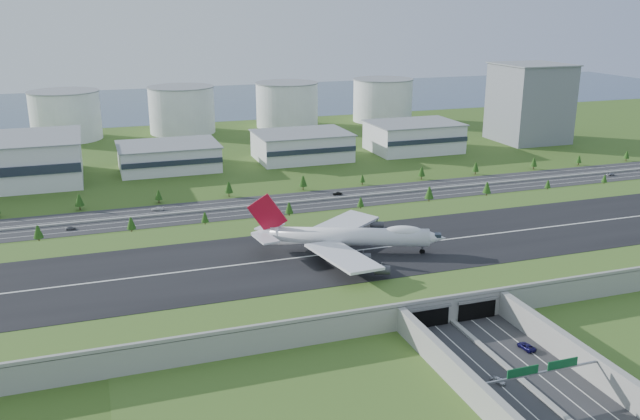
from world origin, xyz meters
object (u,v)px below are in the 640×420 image
object	(u,v)px
car_4	(71,228)
car_7	(157,209)
boeing_747	(348,236)
car_5	(337,194)
car_0	(498,380)
car_6	(610,174)
fuel_tank_a	(66,116)
car_2	(526,346)
office_tower	(530,103)

from	to	relation	value
car_4	car_7	bearing A→B (deg)	-75.44
boeing_747	car_5	size ratio (longest dim) A/B	13.95
car_0	car_5	world-z (taller)	car_5
car_7	boeing_747	bearing A→B (deg)	50.71
car_4	car_5	distance (m)	133.53
car_6	car_7	bearing A→B (deg)	78.20
boeing_747	car_6	size ratio (longest dim) A/B	13.80
fuel_tank_a	car_4	world-z (taller)	fuel_tank_a
car_2	car_6	xyz separation A→B (m)	(171.68, 161.45, -0.15)
office_tower	car_5	size ratio (longest dim) A/B	10.99
car_7	car_2	bearing A→B (deg)	47.51
car_5	car_7	bearing A→B (deg)	-83.18
office_tower	fuel_tank_a	bearing A→B (deg)	160.23
car_4	car_6	bearing A→B (deg)	-98.50
car_7	car_4	bearing A→B (deg)	-45.41
fuel_tank_a	car_2	distance (m)	404.91
boeing_747	car_5	world-z (taller)	boeing_747
office_tower	car_4	size ratio (longest dim) A/B	12.70
car_2	car_4	xyz separation A→B (m)	(-127.65, 158.88, -0.12)
fuel_tank_a	boeing_747	world-z (taller)	fuel_tank_a
boeing_747	car_7	distance (m)	120.64
car_5	car_6	xyz separation A→B (m)	(166.60, -12.11, -0.12)
car_2	car_4	bearing A→B (deg)	-57.54
car_4	car_5	xyz separation A→B (m)	(132.72, 14.68, 0.09)
office_tower	boeing_747	bearing A→B (deg)	-137.95
car_5	car_7	xyz separation A→B (m)	(-92.83, 2.71, 0.02)
car_6	car_7	size ratio (longest dim) A/B	0.87
office_tower	car_0	bearing A→B (deg)	-126.33
car_0	car_5	xyz separation A→B (m)	(23.25, 186.74, 0.06)
fuel_tank_a	car_4	distance (m)	224.30
car_0	car_4	world-z (taller)	car_0
car_0	car_5	distance (m)	188.18
fuel_tank_a	car_7	bearing A→B (deg)	-77.96
boeing_747	car_0	distance (m)	86.95
office_tower	boeing_747	world-z (taller)	office_tower
boeing_747	car_2	xyz separation A→B (m)	(28.41, -72.09, -13.46)
car_0	car_6	size ratio (longest dim) A/B	0.88
boeing_747	car_5	bearing A→B (deg)	93.17
car_2	office_tower	bearing A→B (deg)	-131.45
car_5	car_4	bearing A→B (deg)	-75.20
fuel_tank_a	car_6	world-z (taller)	fuel_tank_a
office_tower	car_0	distance (m)	349.46
office_tower	car_7	bearing A→B (deg)	-161.71
car_0	car_2	distance (m)	22.45
car_0	car_4	bearing A→B (deg)	106.18
car_4	car_0	bearing A→B (deg)	-156.53
fuel_tank_a	car_6	xyz separation A→B (m)	(303.41, -221.07, -16.68)
car_7	fuel_tank_a	bearing A→B (deg)	-146.92
office_tower	boeing_747	distance (m)	292.08
office_tower	fuel_tank_a	size ratio (longest dim) A/B	1.10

